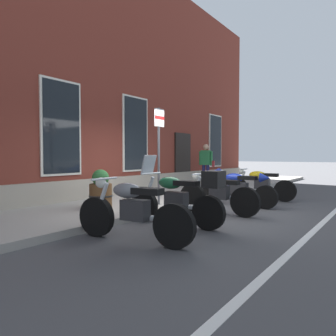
# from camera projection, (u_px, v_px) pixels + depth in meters

# --- Properties ---
(ground_plane) EXTENTS (140.00, 140.00, 0.00)m
(ground_plane) POSITION_uv_depth(u_px,v_px,m) (179.00, 210.00, 7.79)
(ground_plane) COLOR #424244
(sidewalk) EXTENTS (26.24, 2.78, 0.14)m
(sidewalk) POSITION_uv_depth(u_px,v_px,m) (137.00, 202.00, 8.61)
(sidewalk) COLOR gray
(sidewalk) RESTS_ON ground_plane
(lane_stripe) EXTENTS (26.24, 0.12, 0.01)m
(lane_stripe) POSITION_uv_depth(u_px,v_px,m) (318.00, 227.00, 5.91)
(lane_stripe) COLOR silver
(lane_stripe) RESTS_ON ground_plane
(brick_pub_facade) EXTENTS (20.24, 6.52, 7.96)m
(brick_pub_facade) POSITION_uv_depth(u_px,v_px,m) (41.00, 83.00, 11.17)
(brick_pub_facade) COLOR maroon
(brick_pub_facade) RESTS_ON ground_plane
(motorcycle_grey_naked) EXTENTS (0.62, 2.14, 1.00)m
(motorcycle_grey_naked) POSITION_uv_depth(u_px,v_px,m) (132.00, 211.00, 4.88)
(motorcycle_grey_naked) COLOR black
(motorcycle_grey_naked) RESTS_ON ground_plane
(motorcycle_green_touring) EXTENTS (0.62, 2.15, 1.38)m
(motorcycle_green_touring) POSITION_uv_depth(u_px,v_px,m) (179.00, 197.00, 6.01)
(motorcycle_green_touring) COLOR black
(motorcycle_green_touring) RESTS_ON ground_plane
(motorcycle_black_naked) EXTENTS (0.62, 2.04, 0.94)m
(motorcycle_black_naked) POSITION_uv_depth(u_px,v_px,m) (217.00, 194.00, 7.25)
(motorcycle_black_naked) COLOR black
(motorcycle_black_naked) RESTS_ON ground_plane
(motorcycle_blue_sport) EXTENTS (0.62, 2.15, 1.02)m
(motorcycle_blue_sport) POSITION_uv_depth(u_px,v_px,m) (234.00, 185.00, 8.42)
(motorcycle_blue_sport) COLOR black
(motorcycle_blue_sport) RESTS_ON ground_plane
(motorcycle_yellow_naked) EXTENTS (0.62, 2.11, 0.96)m
(motorcycle_yellow_naked) POSITION_uv_depth(u_px,v_px,m) (260.00, 184.00, 9.61)
(motorcycle_yellow_naked) COLOR black
(motorcycle_yellow_naked) RESTS_ON ground_plane
(pedestrian_striped_shirt) EXTENTS (0.27, 0.65, 1.72)m
(pedestrian_striped_shirt) POSITION_uv_depth(u_px,v_px,m) (206.00, 162.00, 12.93)
(pedestrian_striped_shirt) COLOR #1E1E4C
(pedestrian_striped_shirt) RESTS_ON sidewalk
(parking_sign) EXTENTS (0.36, 0.07, 2.42)m
(parking_sign) POSITION_uv_depth(u_px,v_px,m) (159.00, 142.00, 7.76)
(parking_sign) COLOR #4C4C51
(parking_sign) RESTS_ON sidewalk
(barrel_planter) EXTENTS (0.55, 0.55, 0.91)m
(barrel_planter) POSITION_uv_depth(u_px,v_px,m) (101.00, 191.00, 7.30)
(barrel_planter) COLOR brown
(barrel_planter) RESTS_ON sidewalk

